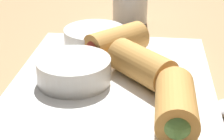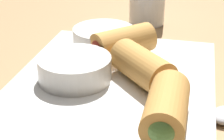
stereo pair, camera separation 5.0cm
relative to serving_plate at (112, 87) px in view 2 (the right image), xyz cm
name	(u,v)px [view 2 (the right image)]	position (x,y,z in cm)	size (l,w,h in cm)	color
table_surface	(129,102)	(-0.33, -2.37, -1.76)	(180.00, 140.00, 2.00)	#A87F54
serving_plate	(112,87)	(0.00, 0.00, 0.00)	(33.79, 25.92, 1.50)	white
roll_front_left	(166,110)	(-8.51, -7.70, 2.94)	(9.91, 4.45, 4.40)	#D19347
roll_front_right	(121,43)	(7.98, 0.56, 2.94)	(9.62, 9.50, 4.40)	#D19347
roll_back_left	(144,68)	(0.71, -4.02, 2.94)	(9.64, 9.48, 4.40)	#D19347
dipping_bowl_near	(74,69)	(-0.78, 4.87, 2.46)	(9.51, 9.51, 3.16)	silver
dipping_bowl_far	(104,37)	(10.87, 3.91, 2.46)	(9.51, 9.51, 3.16)	silver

